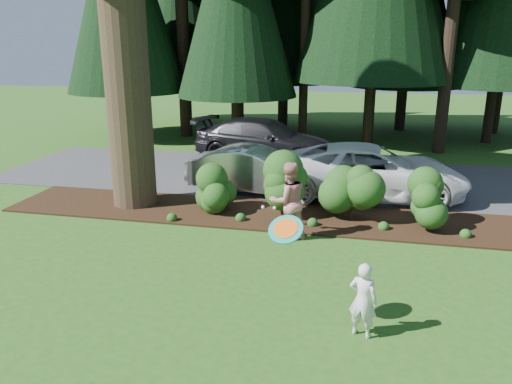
{
  "coord_description": "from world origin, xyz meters",
  "views": [
    {
      "loc": [
        1.78,
        -9.43,
        4.54
      ],
      "look_at": [
        -0.51,
        1.14,
        1.3
      ],
      "focal_mm": 35.0,
      "sensor_mm": 36.0,
      "label": 1
    }
  ],
  "objects_px": {
    "frisbee": "(286,229)",
    "child": "(363,300)",
    "car_white_suv": "(370,171)",
    "car_dark_suv": "(264,140)",
    "car_silver_wagon": "(256,170)",
    "adult": "(288,201)"
  },
  "relations": [
    {
      "from": "car_white_suv",
      "to": "car_dark_suv",
      "type": "distance_m",
      "value": 5.91
    },
    {
      "from": "car_dark_suv",
      "to": "child",
      "type": "distance_m",
      "value": 12.62
    },
    {
      "from": "car_dark_suv",
      "to": "frisbee",
      "type": "bearing_deg",
      "value": -157.61
    },
    {
      "from": "car_silver_wagon",
      "to": "child",
      "type": "relative_size",
      "value": 3.38
    },
    {
      "from": "car_silver_wagon",
      "to": "car_white_suv",
      "type": "relative_size",
      "value": 0.75
    },
    {
      "from": "car_dark_suv",
      "to": "adult",
      "type": "distance_m",
      "value": 8.37
    },
    {
      "from": "car_silver_wagon",
      "to": "adult",
      "type": "height_order",
      "value": "adult"
    },
    {
      "from": "adult",
      "to": "frisbee",
      "type": "relative_size",
      "value": 3.19
    },
    {
      "from": "child",
      "to": "frisbee",
      "type": "relative_size",
      "value": 2.15
    },
    {
      "from": "car_white_suv",
      "to": "adult",
      "type": "bearing_deg",
      "value": 149.83
    },
    {
      "from": "car_silver_wagon",
      "to": "child",
      "type": "height_order",
      "value": "car_silver_wagon"
    },
    {
      "from": "adult",
      "to": "frisbee",
      "type": "distance_m",
      "value": 4.1
    },
    {
      "from": "child",
      "to": "frisbee",
      "type": "distance_m",
      "value": 1.68
    },
    {
      "from": "frisbee",
      "to": "child",
      "type": "bearing_deg",
      "value": 4.08
    },
    {
      "from": "car_silver_wagon",
      "to": "car_white_suv",
      "type": "xyz_separation_m",
      "value": [
        3.47,
        0.27,
        0.09
      ]
    },
    {
      "from": "child",
      "to": "frisbee",
      "type": "height_order",
      "value": "frisbee"
    },
    {
      "from": "car_silver_wagon",
      "to": "car_dark_suv",
      "type": "bearing_deg",
      "value": 16.04
    },
    {
      "from": "frisbee",
      "to": "car_dark_suv",
      "type": "bearing_deg",
      "value": 102.83
    },
    {
      "from": "child",
      "to": "car_dark_suv",
      "type": "bearing_deg",
      "value": -52.54
    },
    {
      "from": "car_silver_wagon",
      "to": "adult",
      "type": "xyz_separation_m",
      "value": [
        1.56,
        -3.55,
        0.21
      ]
    },
    {
      "from": "child",
      "to": "frisbee",
      "type": "bearing_deg",
      "value": 23.1
    },
    {
      "from": "car_silver_wagon",
      "to": "car_dark_suv",
      "type": "xyz_separation_m",
      "value": [
        -0.64,
        4.53,
        0.11
      ]
    }
  ]
}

